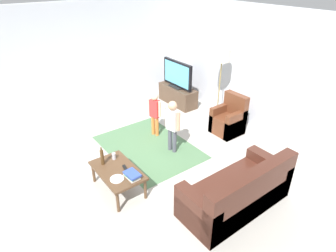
% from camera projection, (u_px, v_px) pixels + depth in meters
% --- Properties ---
extents(ground, '(7.80, 7.80, 0.00)m').
position_uv_depth(ground, '(143.00, 164.00, 5.57)').
color(ground, '#B2ADA3').
extents(wall_back, '(6.00, 0.12, 2.70)m').
position_uv_depth(wall_back, '(253.00, 68.00, 6.49)').
color(wall_back, silver).
rests_on(wall_back, ground).
extents(wall_left, '(0.12, 6.00, 2.70)m').
position_uv_depth(wall_left, '(75.00, 61.00, 7.03)').
color(wall_left, silver).
rests_on(wall_left, ground).
extents(area_rug, '(2.20, 1.60, 0.01)m').
position_uv_depth(area_rug, '(149.00, 147.00, 6.11)').
color(area_rug, '#4C724C').
rests_on(area_rug, ground).
extents(tv_stand, '(1.20, 0.44, 0.50)m').
position_uv_depth(tv_stand, '(178.00, 95.00, 7.94)').
color(tv_stand, '#4C3828').
rests_on(tv_stand, ground).
extents(tv, '(1.10, 0.28, 0.71)m').
position_uv_depth(tv, '(177.00, 75.00, 7.64)').
color(tv, black).
rests_on(tv, tv_stand).
extents(couch, '(0.80, 1.80, 0.86)m').
position_uv_depth(couch, '(239.00, 194.00, 4.42)').
color(couch, '#472319').
rests_on(couch, ground).
extents(armchair, '(0.60, 0.60, 0.90)m').
position_uv_depth(armchair, '(229.00, 120.00, 6.53)').
color(armchair, brown).
rests_on(armchair, ground).
extents(floor_lamp, '(0.36, 0.36, 1.78)m').
position_uv_depth(floor_lamp, '(222.00, 59.00, 6.43)').
color(floor_lamp, '#262626').
rests_on(floor_lamp, ground).
extents(child_near_tv, '(0.33, 0.18, 1.02)m').
position_uv_depth(child_near_tv, '(155.00, 110.00, 6.27)').
color(child_near_tv, orange).
rests_on(child_near_tv, ground).
extents(child_center, '(0.37, 0.18, 1.12)m').
position_uv_depth(child_center, '(172.00, 122.00, 5.67)').
color(child_center, '#4C4C59').
rests_on(child_center, ground).
extents(coffee_table, '(1.00, 0.60, 0.42)m').
position_uv_depth(coffee_table, '(117.00, 172.00, 4.77)').
color(coffee_table, '#513823').
rests_on(coffee_table, ground).
extents(book_stack, '(0.28, 0.21, 0.09)m').
position_uv_depth(book_stack, '(132.00, 175.00, 4.55)').
color(book_stack, white).
rests_on(book_stack, coffee_table).
extents(bottle, '(0.06, 0.06, 0.34)m').
position_uv_depth(bottle, '(102.00, 157.00, 4.81)').
color(bottle, '#4C3319').
rests_on(bottle, coffee_table).
extents(tv_remote, '(0.18, 0.08, 0.02)m').
position_uv_depth(tv_remote, '(125.00, 168.00, 4.77)').
color(tv_remote, black).
rests_on(tv_remote, coffee_table).
extents(soda_can, '(0.07, 0.07, 0.12)m').
position_uv_depth(soda_can, '(114.00, 156.00, 4.98)').
color(soda_can, silver).
rests_on(soda_can, coffee_table).
extents(plate, '(0.22, 0.22, 0.02)m').
position_uv_depth(plate, '(117.00, 179.00, 4.52)').
color(plate, white).
rests_on(plate, coffee_table).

